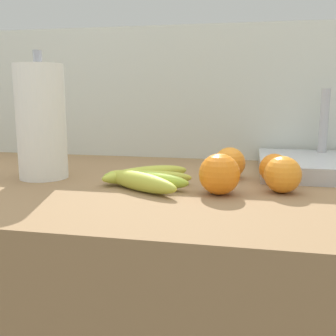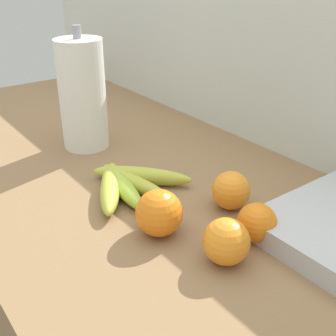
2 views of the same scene
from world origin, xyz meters
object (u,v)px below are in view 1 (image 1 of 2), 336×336
(orange_back_left, at_px, (230,163))
(orange_front, at_px, (274,169))
(banana_bunch, at_px, (144,178))
(orange_back_right, at_px, (219,174))
(paper_towel_roll, at_px, (41,122))
(sink_basin, at_px, (328,165))
(orange_center, at_px, (283,175))

(orange_back_left, xyz_separation_m, orange_front, (0.10, -0.04, -0.00))
(banana_bunch, distance_m, orange_back_right, 0.17)
(banana_bunch, bearing_deg, paper_towel_roll, 170.37)
(sink_basin, bearing_deg, paper_towel_roll, -164.29)
(orange_back_right, bearing_deg, paper_towel_roll, 169.76)
(orange_back_left, xyz_separation_m, orange_center, (0.11, -0.12, 0.00))
(orange_back_left, bearing_deg, sink_basin, 24.05)
(orange_back_right, bearing_deg, orange_front, 47.22)
(banana_bunch, xyz_separation_m, orange_center, (0.29, 0.01, 0.02))
(orange_front, bearing_deg, orange_back_left, 159.62)
(paper_towel_roll, bearing_deg, banana_bunch, -9.63)
(orange_back_right, relative_size, paper_towel_roll, 0.28)
(orange_back_left, distance_m, paper_towel_roll, 0.45)
(banana_bunch, distance_m, orange_back_left, 0.22)
(banana_bunch, xyz_separation_m, sink_basin, (0.42, 0.23, 0.00))
(orange_back_right, distance_m, paper_towel_roll, 0.44)
(orange_back_right, relative_size, orange_center, 1.10)
(orange_back_right, distance_m, orange_center, 0.13)
(orange_back_right, height_order, orange_front, orange_back_right)
(orange_front, xyz_separation_m, paper_towel_roll, (-0.54, -0.05, 0.10))
(orange_back_left, bearing_deg, orange_front, -20.38)
(orange_back_right, bearing_deg, orange_center, 17.58)
(orange_back_left, xyz_separation_m, orange_back_right, (-0.01, -0.16, 0.00))
(orange_back_right, bearing_deg, sink_basin, 46.64)
(orange_center, height_order, paper_towel_roll, paper_towel_roll)
(banana_bunch, height_order, orange_center, orange_center)
(orange_back_left, relative_size, sink_basin, 0.22)
(banana_bunch, relative_size, orange_front, 3.43)
(banana_bunch, height_order, orange_back_right, orange_back_right)
(orange_center, bearing_deg, sink_basin, 60.77)
(banana_bunch, bearing_deg, orange_center, 1.38)
(sink_basin, bearing_deg, orange_back_right, -133.36)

